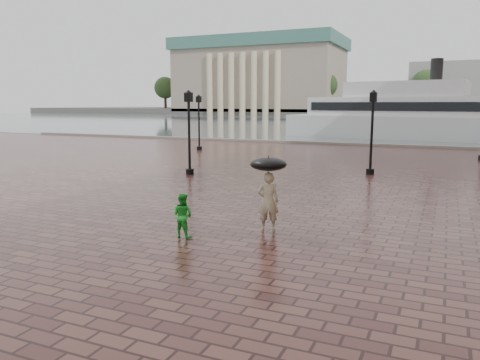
% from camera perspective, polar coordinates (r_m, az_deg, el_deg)
% --- Properties ---
extents(ground, '(300.00, 300.00, 0.00)m').
position_cam_1_polar(ground, '(14.25, -5.27, -6.31)').
color(ground, '#3A1C1A').
rests_on(ground, ground).
extents(harbour_water, '(240.00, 240.00, 0.00)m').
position_cam_1_polar(harbour_water, '(104.25, 20.30, 6.67)').
color(harbour_water, '#4A525A').
rests_on(harbour_water, ground).
extents(quay_edge, '(80.00, 0.60, 0.30)m').
position_cam_1_polar(quay_edge, '(44.64, 15.16, 4.09)').
color(quay_edge, slate).
rests_on(quay_edge, ground).
extents(far_shore, '(300.00, 60.00, 2.00)m').
position_cam_1_polar(far_shore, '(172.12, 21.84, 7.74)').
color(far_shore, '#4C4C47').
rests_on(far_shore, ground).
extents(museum, '(57.00, 32.50, 26.00)m').
position_cam_1_polar(museum, '(168.60, 2.41, 12.77)').
color(museum, gray).
rests_on(museum, ground).
extents(far_trees, '(188.00, 8.00, 13.50)m').
position_cam_1_polar(far_trees, '(150.22, 21.69, 10.83)').
color(far_trees, '#2D2119').
rests_on(far_trees, ground).
extents(street_lamps, '(21.44, 14.44, 4.40)m').
position_cam_1_polar(street_lamps, '(30.63, 8.33, 6.42)').
color(street_lamps, black).
rests_on(street_lamps, ground).
extents(adult_pedestrian, '(0.77, 0.64, 1.80)m').
position_cam_1_polar(adult_pedestrian, '(14.15, 3.44, -2.63)').
color(adult_pedestrian, tan).
rests_on(adult_pedestrian, ground).
extents(child_pedestrian, '(0.66, 0.54, 1.29)m').
position_cam_1_polar(child_pedestrian, '(13.59, -7.01, -4.29)').
color(child_pedestrian, green).
rests_on(child_pedestrian, ground).
extents(ferry_near, '(26.30, 10.24, 8.41)m').
position_cam_1_polar(ferry_near, '(54.47, 19.34, 7.45)').
color(ferry_near, silver).
rests_on(ferry_near, ground).
extents(umbrella, '(1.10, 1.10, 1.17)m').
position_cam_1_polar(umbrella, '(13.96, 3.48, 1.93)').
color(umbrella, black).
rests_on(umbrella, ground).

